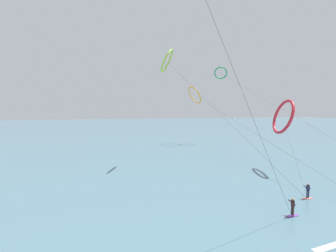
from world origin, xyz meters
The scene contains 7 objects.
sea_water centered at (0.00, 106.31, 0.04)m, with size 400.00×200.00×0.08m, color slate.
surfer_violet centered at (10.20, 15.65, 0.82)m, with size 1.40×0.66×1.70m.
surfer_coral centered at (14.85, 18.67, 0.82)m, with size 1.40×0.63×1.70m.
kite_amber centered at (16.48, 58.59, 13.33)m, with size 3.60×49.88×15.69m.
kite_crimson centered at (20.26, 29.26, 8.47)m, with size 7.05×13.55×11.21m.
kite_emerald centered at (24.08, 58.46, 19.50)m, with size 4.13×52.22×21.20m.
kite_lime centered at (3.69, 37.31, 17.75)m, with size 12.95×21.06×19.74m.
Camera 1 is at (-5.44, -1.31, 9.83)m, focal length 24.68 mm.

